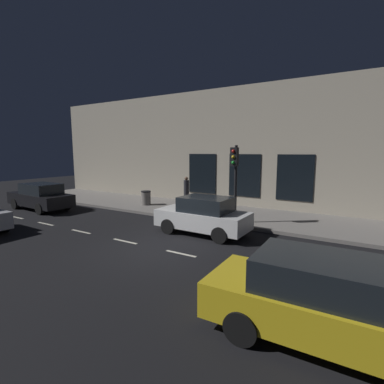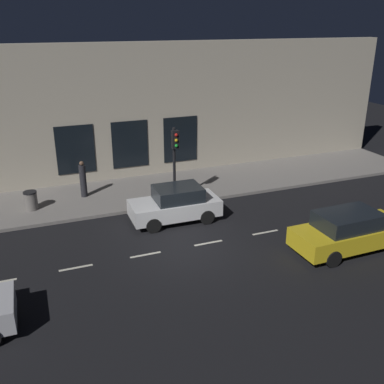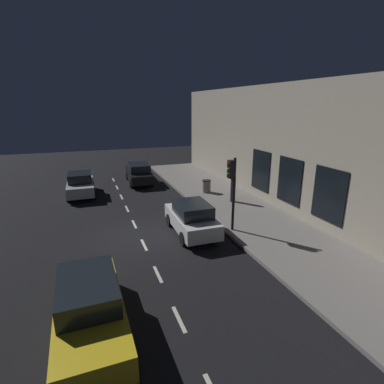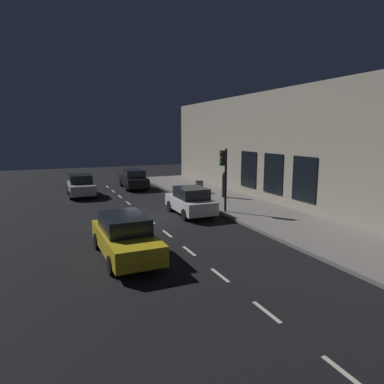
{
  "view_description": "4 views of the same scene",
  "coord_description": "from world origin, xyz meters",
  "px_view_note": "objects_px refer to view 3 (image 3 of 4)",
  "views": [
    {
      "loc": [
        -7.77,
        -6.15,
        3.45
      ],
      "look_at": [
        2.46,
        0.05,
        1.75
      ],
      "focal_mm": 26.67,
      "sensor_mm": 36.0,
      "label": 1
    },
    {
      "loc": [
        -14.43,
        5.34,
        8.37
      ],
      "look_at": [
        1.34,
        -0.82,
        1.73
      ],
      "focal_mm": 41.45,
      "sensor_mm": 36.0,
      "label": 2
    },
    {
      "loc": [
        -2.2,
        -13.32,
        6.11
      ],
      "look_at": [
        2.81,
        0.36,
        1.84
      ],
      "focal_mm": 28.0,
      "sensor_mm": 36.0,
      "label": 3
    },
    {
      "loc": [
        -5.16,
        -18.42,
        4.62
      ],
      "look_at": [
        2.26,
        -1.25,
        1.44
      ],
      "focal_mm": 32.77,
      "sensor_mm": 36.0,
      "label": 4
    }
  ],
  "objects_px": {
    "parked_car_2": "(139,173)",
    "trash_bin": "(207,186)",
    "traffic_light": "(232,181)",
    "parked_car_0": "(80,184)",
    "parked_car_3": "(89,307)",
    "parked_car_1": "(192,218)",
    "pedestrian_0": "(233,188)"
  },
  "relations": [
    {
      "from": "parked_car_0",
      "to": "trash_bin",
      "type": "height_order",
      "value": "parked_car_0"
    },
    {
      "from": "traffic_light",
      "to": "parked_car_1",
      "type": "xyz_separation_m",
      "value": [
        -1.79,
        0.63,
        -1.86
      ]
    },
    {
      "from": "parked_car_2",
      "to": "trash_bin",
      "type": "bearing_deg",
      "value": -49.02
    },
    {
      "from": "pedestrian_0",
      "to": "parked_car_0",
      "type": "bearing_deg",
      "value": 74.12
    },
    {
      "from": "parked_car_0",
      "to": "parked_car_1",
      "type": "relative_size",
      "value": 0.98
    },
    {
      "from": "parked_car_2",
      "to": "parked_car_0",
      "type": "bearing_deg",
      "value": -151.68
    },
    {
      "from": "parked_car_2",
      "to": "parked_car_3",
      "type": "bearing_deg",
      "value": -102.36
    },
    {
      "from": "parked_car_1",
      "to": "parked_car_2",
      "type": "distance_m",
      "value": 10.8
    },
    {
      "from": "parked_car_2",
      "to": "parked_car_3",
      "type": "distance_m",
      "value": 16.68
    },
    {
      "from": "parked_car_2",
      "to": "parked_car_3",
      "type": "xyz_separation_m",
      "value": [
        -4.34,
        -16.11,
        0.0
      ]
    },
    {
      "from": "parked_car_2",
      "to": "trash_bin",
      "type": "relative_size",
      "value": 5.24
    },
    {
      "from": "traffic_light",
      "to": "pedestrian_0",
      "type": "distance_m",
      "value": 4.88
    },
    {
      "from": "traffic_light",
      "to": "parked_car_3",
      "type": "xyz_separation_m",
      "value": [
        -6.72,
        -4.7,
        -1.86
      ]
    },
    {
      "from": "parked_car_0",
      "to": "parked_car_2",
      "type": "height_order",
      "value": "same"
    },
    {
      "from": "traffic_light",
      "to": "parked_car_1",
      "type": "height_order",
      "value": "traffic_light"
    },
    {
      "from": "parked_car_3",
      "to": "parked_car_1",
      "type": "bearing_deg",
      "value": -133.64
    },
    {
      "from": "parked_car_0",
      "to": "parked_car_3",
      "type": "distance_m",
      "value": 13.97
    },
    {
      "from": "parked_car_2",
      "to": "trash_bin",
      "type": "xyz_separation_m",
      "value": [
        3.85,
        -4.89,
        -0.2
      ]
    },
    {
      "from": "parked_car_1",
      "to": "pedestrian_0",
      "type": "bearing_deg",
      "value": 41.03
    },
    {
      "from": "pedestrian_0",
      "to": "parked_car_2",
      "type": "bearing_deg",
      "value": 46.14
    },
    {
      "from": "parked_car_1",
      "to": "traffic_light",
      "type": "bearing_deg",
      "value": -18.34
    },
    {
      "from": "parked_car_3",
      "to": "parked_car_2",
      "type": "bearing_deg",
      "value": -105.93
    },
    {
      "from": "traffic_light",
      "to": "parked_car_2",
      "type": "xyz_separation_m",
      "value": [
        -2.39,
        11.41,
        -1.86
      ]
    },
    {
      "from": "traffic_light",
      "to": "parked_car_2",
      "type": "relative_size",
      "value": 0.78
    },
    {
      "from": "parked_car_3",
      "to": "trash_bin",
      "type": "bearing_deg",
      "value": -126.98
    },
    {
      "from": "parked_car_2",
      "to": "trash_bin",
      "type": "height_order",
      "value": "parked_car_2"
    },
    {
      "from": "parked_car_3",
      "to": "pedestrian_0",
      "type": "xyz_separation_m",
      "value": [
        8.95,
        8.72,
        0.21
      ]
    },
    {
      "from": "traffic_light",
      "to": "parked_car_2",
      "type": "bearing_deg",
      "value": 101.81
    },
    {
      "from": "traffic_light",
      "to": "trash_bin",
      "type": "height_order",
      "value": "traffic_light"
    },
    {
      "from": "parked_car_2",
      "to": "traffic_light",
      "type": "bearing_deg",
      "value": -75.48
    },
    {
      "from": "parked_car_1",
      "to": "parked_car_3",
      "type": "bearing_deg",
      "value": -131.87
    },
    {
      "from": "parked_car_3",
      "to": "pedestrian_0",
      "type": "bearing_deg",
      "value": -136.62
    }
  ]
}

